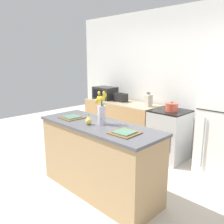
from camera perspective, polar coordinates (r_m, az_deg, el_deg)
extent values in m
plane|color=beige|center=(3.48, -3.05, -18.26)|extent=(10.00, 10.00, 0.00)
cube|color=silver|center=(4.58, 15.71, 6.81)|extent=(5.20, 0.08, 2.70)
cube|color=tan|center=(3.27, -3.15, -11.32)|extent=(1.76, 0.62, 0.92)
cube|color=#4C4C51|center=(3.10, -3.26, -3.22)|extent=(1.80, 0.66, 0.03)
cube|color=tan|center=(5.05, 2.25, -2.76)|extent=(1.68, 0.60, 0.87)
cube|color=tan|center=(4.94, 2.30, 2.28)|extent=(1.68, 0.60, 0.03)
cube|color=#B2B5B7|center=(4.38, 13.55, -5.54)|extent=(0.60, 0.60, 0.88)
cube|color=black|center=(4.26, 13.87, 0.22)|extent=(0.60, 0.60, 0.02)
cube|color=black|center=(4.15, 11.31, -6.98)|extent=(0.42, 0.01, 0.29)
cube|color=black|center=(3.54, 24.51, -0.03)|extent=(0.67, 0.01, 0.01)
cylinder|color=#B2B5B7|center=(3.72, 21.00, -6.93)|extent=(0.02, 0.02, 0.76)
cylinder|color=silver|center=(3.04, -2.49, -0.77)|extent=(0.11, 0.11, 0.25)
cylinder|color=#3D8438|center=(3.02, -2.36, 1.17)|extent=(0.06, 0.02, 0.33)
ellipsoid|color=yellow|center=(2.97, -1.96, 4.57)|extent=(0.03, 0.03, 0.05)
cylinder|color=#3D8438|center=(3.02, -2.29, 0.47)|extent=(0.03, 0.02, 0.26)
ellipsoid|color=yellow|center=(2.99, -2.04, 3.22)|extent=(0.04, 0.04, 0.06)
cylinder|color=#3D8438|center=(3.04, -2.16, 0.90)|extent=(0.01, 0.08, 0.29)
ellipsoid|color=yellow|center=(3.04, -1.74, 4.07)|extent=(0.05, 0.05, 0.07)
cylinder|color=#3D8438|center=(3.05, -2.47, 0.69)|extent=(0.08, 0.09, 0.25)
ellipsoid|color=yellow|center=(3.08, -2.43, 3.45)|extent=(0.03, 0.03, 0.05)
cylinder|color=#3D8438|center=(3.04, -2.71, 1.20)|extent=(0.08, 0.02, 0.32)
ellipsoid|color=yellow|center=(3.04, -3.18, 4.59)|extent=(0.03, 0.03, 0.05)
cylinder|color=#3D8438|center=(3.03, -2.76, 0.48)|extent=(0.05, 0.03, 0.25)
ellipsoid|color=yellow|center=(3.01, -3.22, 3.27)|extent=(0.05, 0.05, 0.07)
cylinder|color=#3D8438|center=(3.03, -2.73, 0.26)|extent=(0.07, 0.08, 0.22)
ellipsoid|color=yellow|center=(3.01, -3.72, 2.62)|extent=(0.04, 0.04, 0.06)
cylinder|color=#3D8438|center=(3.01, -2.77, 0.36)|extent=(0.01, 0.03, 0.25)
ellipsoid|color=yellow|center=(2.98, -2.97, 3.05)|extent=(0.04, 0.04, 0.06)
cylinder|color=#3D8438|center=(3.01, -2.53, 0.59)|extent=(0.07, 0.09, 0.26)
ellipsoid|color=yellow|center=(2.93, -2.68, 3.19)|extent=(0.04, 0.04, 0.06)
ellipsoid|color=#E5CC4C|center=(3.06, -5.65, -2.21)|extent=(0.08, 0.08, 0.09)
cone|color=#E5CC4C|center=(3.05, -5.67, -1.25)|extent=(0.04, 0.04, 0.04)
cylinder|color=brown|center=(3.04, -5.68, -0.80)|extent=(0.01, 0.01, 0.02)
cube|color=brown|center=(3.44, -9.59, -1.32)|extent=(0.31, 0.31, 0.01)
cube|color=#477056|center=(3.44, -9.60, -1.13)|extent=(0.22, 0.22, 0.01)
cube|color=brown|center=(2.71, 3.09, -5.07)|extent=(0.31, 0.31, 0.01)
cube|color=#477056|center=(2.71, 3.10, -4.83)|extent=(0.22, 0.22, 0.01)
cube|color=black|center=(4.97, 2.12, 3.52)|extent=(0.26, 0.18, 0.17)
cube|color=black|center=(4.99, 1.74, 4.54)|extent=(0.05, 0.11, 0.01)
cube|color=black|center=(4.93, 2.52, 4.43)|extent=(0.05, 0.11, 0.01)
cube|color=black|center=(5.06, 0.95, 3.99)|extent=(0.02, 0.02, 0.02)
cylinder|color=#CC4C38|center=(4.19, 14.15, 1.04)|extent=(0.21, 0.21, 0.13)
cylinder|color=#CC4C38|center=(4.18, 14.20, 2.00)|extent=(0.22, 0.22, 0.01)
sphere|color=black|center=(4.17, 14.22, 2.25)|extent=(0.02, 0.02, 0.02)
cube|color=black|center=(5.26, -1.66, 4.59)|extent=(0.48, 0.36, 0.27)
cube|color=black|center=(5.17, -3.47, 4.43)|extent=(0.29, 0.01, 0.18)
cube|color=beige|center=(4.51, 8.72, 2.73)|extent=(0.10, 0.14, 0.22)
cylinder|color=black|center=(4.51, 8.47, 4.47)|extent=(0.01, 0.01, 0.05)
cylinder|color=black|center=(4.49, 8.78, 4.42)|extent=(0.01, 0.01, 0.05)
cylinder|color=black|center=(4.48, 9.09, 4.38)|extent=(0.01, 0.01, 0.05)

